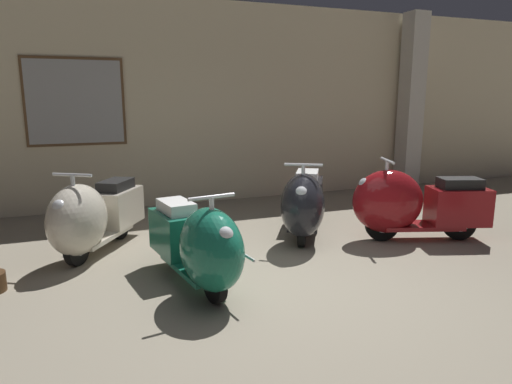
% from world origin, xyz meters
% --- Properties ---
extents(ground_plane, '(60.00, 60.00, 0.00)m').
position_xyz_m(ground_plane, '(0.00, 0.00, 0.00)').
color(ground_plane, gray).
extents(showroom_back_wall, '(18.00, 0.63, 3.33)m').
position_xyz_m(showroom_back_wall, '(0.13, 3.95, 1.67)').
color(showroom_back_wall, beige).
rests_on(showroom_back_wall, ground).
extents(scooter_0, '(1.27, 1.64, 1.00)m').
position_xyz_m(scooter_0, '(-1.77, 1.63, 0.46)').
color(scooter_0, black).
rests_on(scooter_0, ground).
extents(scooter_1, '(0.70, 1.64, 0.97)m').
position_xyz_m(scooter_1, '(-0.86, 0.25, 0.44)').
color(scooter_1, black).
rests_on(scooter_1, ground).
extents(scooter_2, '(1.25, 1.67, 1.02)m').
position_xyz_m(scooter_2, '(0.78, 1.35, 0.46)').
color(scooter_2, black).
rests_on(scooter_2, ground).
extents(scooter_3, '(1.77, 1.00, 1.04)m').
position_xyz_m(scooter_3, '(1.97, 0.80, 0.47)').
color(scooter_3, black).
rests_on(scooter_3, ground).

